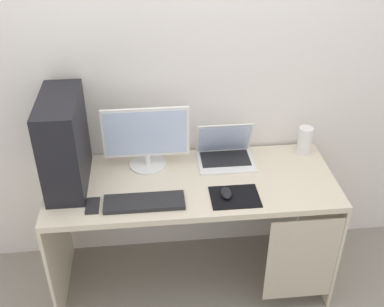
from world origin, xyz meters
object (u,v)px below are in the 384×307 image
(laptop, at_px, (225,153))
(mouse_left, at_px, (226,193))
(speaker, at_px, (305,140))
(cell_phone, at_px, (93,206))
(pc_tower, at_px, (64,142))
(keyboard, at_px, (144,202))
(monitor, at_px, (146,138))

(laptop, relative_size, mouse_left, 3.40)
(laptop, xyz_separation_m, speaker, (0.49, 0.03, 0.04))
(speaker, distance_m, cell_phone, 1.30)
(speaker, distance_m, mouse_left, 0.66)
(pc_tower, bearing_deg, keyboard, -30.52)
(pc_tower, height_order, mouse_left, pc_tower)
(pc_tower, relative_size, laptop, 1.57)
(monitor, height_order, laptop, monitor)
(pc_tower, bearing_deg, monitor, 15.03)
(laptop, relative_size, keyboard, 0.78)
(laptop, distance_m, keyboard, 0.61)
(monitor, height_order, mouse_left, monitor)
(monitor, relative_size, laptop, 1.49)
(mouse_left, height_order, cell_phone, mouse_left)
(monitor, xyz_separation_m, cell_phone, (-0.29, -0.35, -0.18))
(laptop, distance_m, cell_phone, 0.83)
(pc_tower, height_order, keyboard, pc_tower)
(pc_tower, xyz_separation_m, cell_phone, (0.14, -0.23, -0.25))
(keyboard, distance_m, mouse_left, 0.43)
(speaker, height_order, cell_phone, speaker)
(pc_tower, distance_m, laptop, 0.92)
(pc_tower, xyz_separation_m, keyboard, (0.40, -0.24, -0.24))
(keyboard, bearing_deg, monitor, 85.81)
(laptop, height_order, cell_phone, laptop)
(monitor, xyz_separation_m, laptop, (0.46, 0.02, -0.14))
(pc_tower, distance_m, keyboard, 0.53)
(monitor, distance_m, laptop, 0.48)
(laptop, bearing_deg, monitor, -177.96)
(speaker, xyz_separation_m, keyboard, (-0.97, -0.40, -0.07))
(laptop, distance_m, mouse_left, 0.35)
(keyboard, relative_size, cell_phone, 3.23)
(pc_tower, xyz_separation_m, laptop, (0.89, 0.13, -0.21))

